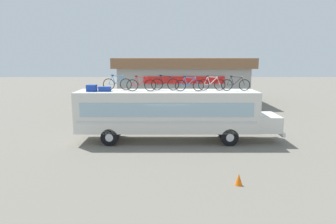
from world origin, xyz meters
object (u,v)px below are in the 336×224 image
rooftop_bicycle_2 (141,85)px  rooftop_bicycle_6 (235,84)px  rooftop_bicycle_5 (211,84)px  rooftop_bicycle_4 (189,85)px  bus (171,111)px  luggage_bag_1 (91,88)px  rooftop_bicycle_1 (117,84)px  rooftop_bicycle_3 (164,84)px  luggage_bag_2 (104,89)px  traffic_cone (238,179)px

rooftop_bicycle_2 → rooftop_bicycle_6: (5.78, 0.31, -0.01)m
rooftop_bicycle_2 → rooftop_bicycle_5: size_ratio=1.06×
rooftop_bicycle_4 → rooftop_bicycle_5: bearing=15.1°
bus → rooftop_bicycle_6: bearing=1.7°
luggage_bag_1 → rooftop_bicycle_1: size_ratio=0.32×
rooftop_bicycle_2 → bus: bearing=6.1°
rooftop_bicycle_4 → rooftop_bicycle_2: bearing=-179.1°
luggage_bag_1 → rooftop_bicycle_3: bearing=7.8°
luggage_bag_1 → rooftop_bicycle_6: size_ratio=0.32×
luggage_bag_2 → rooftop_bicycle_3: 3.69m
luggage_bag_1 → rooftop_bicycle_6: (8.75, 0.41, 0.19)m
rooftop_bicycle_5 → rooftop_bicycle_1: bearing=178.3°
rooftop_bicycle_2 → rooftop_bicycle_5: (4.32, 0.43, -0.01)m
luggage_bag_2 → rooftop_bicycle_5: rooftop_bicycle_5 is taller
bus → rooftop_bicycle_3: rooftop_bicycle_3 is taller
luggage_bag_1 → rooftop_bicycle_1: (1.43, 0.70, 0.20)m
rooftop_bicycle_1 → rooftop_bicycle_2: 1.66m
bus → luggage_bag_2: 4.28m
luggage_bag_2 → rooftop_bicycle_6: size_ratio=0.41×
rooftop_bicycle_4 → traffic_cone: size_ratio=3.55×
rooftop_bicycle_3 → rooftop_bicycle_5: (2.88, -0.08, -0.02)m
rooftop_bicycle_4 → rooftop_bicycle_6: size_ratio=0.99×
rooftop_bicycle_2 → traffic_cone: bearing=-54.7°
rooftop_bicycle_4 → traffic_cone: bearing=-75.9°
rooftop_bicycle_3 → luggage_bag_2: bearing=-170.4°
rooftop_bicycle_2 → rooftop_bicycle_4: bearing=0.9°
rooftop_bicycle_4 → rooftop_bicycle_3: bearing=162.5°
rooftop_bicycle_4 → bus: bearing=172.2°
bus → rooftop_bicycle_1: rooftop_bicycle_1 is taller
luggage_bag_2 → rooftop_bicycle_6: rooftop_bicycle_6 is taller
rooftop_bicycle_6 → rooftop_bicycle_5: bearing=175.5°
luggage_bag_1 → traffic_cone: luggage_bag_1 is taller
bus → rooftop_bicycle_3: (-0.39, 0.31, 1.68)m
rooftop_bicycle_2 → rooftop_bicycle_5: rooftop_bicycle_2 is taller
rooftop_bicycle_1 → rooftop_bicycle_3: size_ratio=1.03×
rooftop_bicycle_4 → rooftop_bicycle_6: bearing=5.3°
traffic_cone → luggage_bag_1: bearing=140.0°
bus → rooftop_bicycle_5: size_ratio=7.43×
rooftop_bicycle_3 → rooftop_bicycle_4: (1.48, -0.46, -0.03)m
bus → rooftop_bicycle_6: size_ratio=7.03×
bus → luggage_bag_1: size_ratio=21.73×
luggage_bag_2 → rooftop_bicycle_4: bearing=1.7°
rooftop_bicycle_2 → rooftop_bicycle_4: size_ratio=1.02×
rooftop_bicycle_1 → rooftop_bicycle_5: size_ratio=1.06×
traffic_cone → rooftop_bicycle_3: bearing=114.1°
luggage_bag_2 → traffic_cone: size_ratio=1.46×
rooftop_bicycle_3 → rooftop_bicycle_5: rooftop_bicycle_3 is taller
bus → rooftop_bicycle_4: 1.99m
rooftop_bicycle_2 → rooftop_bicycle_6: size_ratio=1.01×
rooftop_bicycle_1 → rooftop_bicycle_2: (1.55, -0.60, -0.01)m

